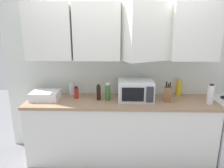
% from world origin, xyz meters
% --- Properties ---
extents(wall_back_with_cabinets, '(3.49, 0.58, 2.60)m').
position_xyz_m(wall_back_with_cabinets, '(0.00, -0.07, 1.58)').
color(wall_back_with_cabinets, silver).
rests_on(wall_back_with_cabinets, ground_plane).
extents(counter_run, '(2.62, 0.63, 0.90)m').
position_xyz_m(counter_run, '(0.00, -0.30, 0.45)').
color(counter_run, white).
rests_on(counter_run, ground_plane).
extents(microwave, '(0.48, 0.37, 0.28)m').
position_xyz_m(microwave, '(0.20, -0.29, 1.04)').
color(microwave, silver).
rests_on(microwave, counter_run).
extents(dish_rack, '(0.38, 0.30, 0.12)m').
position_xyz_m(dish_rack, '(-1.06, -0.30, 0.96)').
color(dish_rack, silver).
rests_on(dish_rack, counter_run).
extents(knife_block, '(0.12, 0.14, 0.28)m').
position_xyz_m(knife_block, '(0.64, -0.32, 1.00)').
color(knife_block, brown).
rests_on(knife_block, counter_run).
extents(bottle_red_sauce, '(0.06, 0.06, 0.17)m').
position_xyz_m(bottle_red_sauce, '(-0.63, -0.23, 0.98)').
color(bottle_red_sauce, red).
rests_on(bottle_red_sauce, counter_run).
extents(bottle_green_oil, '(0.07, 0.07, 0.25)m').
position_xyz_m(bottle_green_oil, '(-0.18, -0.30, 1.02)').
color(bottle_green_oil, '#386B2D').
rests_on(bottle_green_oil, counter_run).
extents(bottle_soy_dark, '(0.06, 0.06, 0.23)m').
position_xyz_m(bottle_soy_dark, '(-0.31, -0.29, 1.01)').
color(bottle_soy_dark, black).
rests_on(bottle_soy_dark, counter_run).
extents(bottle_clear_tall, '(0.08, 0.08, 0.19)m').
position_xyz_m(bottle_clear_tall, '(-0.73, -0.08, 0.99)').
color(bottle_clear_tall, silver).
rests_on(bottle_clear_tall, counter_run).
extents(bottle_white_jar, '(0.08, 0.08, 0.27)m').
position_xyz_m(bottle_white_jar, '(1.18, -0.41, 1.03)').
color(bottle_white_jar, white).
rests_on(bottle_white_jar, counter_run).
extents(bottle_yellow_mustard, '(0.08, 0.08, 0.26)m').
position_xyz_m(bottle_yellow_mustard, '(0.86, -0.08, 1.02)').
color(bottle_yellow_mustard, gold).
rests_on(bottle_yellow_mustard, counter_run).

